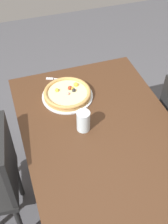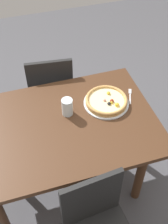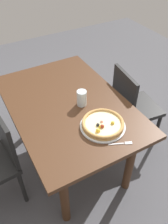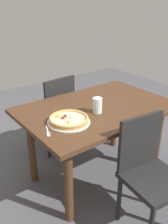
{
  "view_description": "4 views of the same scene",
  "coord_description": "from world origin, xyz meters",
  "px_view_note": "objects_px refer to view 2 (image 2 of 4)",
  "views": [
    {
      "loc": [
        -1.01,
        0.45,
        2.03
      ],
      "look_at": [
        0.19,
        0.05,
        0.77
      ],
      "focal_mm": 46.49,
      "sensor_mm": 36.0,
      "label": 1
    },
    {
      "loc": [
        -0.24,
        -1.31,
        2.29
      ],
      "look_at": [
        0.19,
        0.05,
        0.77
      ],
      "focal_mm": 47.13,
      "sensor_mm": 36.0,
      "label": 2
    },
    {
      "loc": [
        1.37,
        -0.61,
        1.96
      ],
      "look_at": [
        0.19,
        0.05,
        0.77
      ],
      "focal_mm": 37.39,
      "sensor_mm": 36.0,
      "label": 3
    },
    {
      "loc": [
        1.34,
        1.56,
        1.64
      ],
      "look_at": [
        0.19,
        0.05,
        0.77
      ],
      "focal_mm": 40.21,
      "sensor_mm": 36.0,
      "label": 4
    }
  ],
  "objects_px": {
    "fork": "(130,95)",
    "drinking_glass": "(67,107)",
    "chair_far": "(51,89)",
    "plate": "(106,103)",
    "dining_table": "(61,135)",
    "pizza": "(107,101)"
  },
  "relations": [
    {
      "from": "chair_far",
      "to": "fork",
      "type": "xyz_separation_m",
      "value": [
        0.52,
        -0.53,
        0.26
      ]
    },
    {
      "from": "pizza",
      "to": "drinking_glass",
      "type": "relative_size",
      "value": 2.35
    },
    {
      "from": "chair_far",
      "to": "fork",
      "type": "distance_m",
      "value": 0.79
    },
    {
      "from": "pizza",
      "to": "fork",
      "type": "height_order",
      "value": "pizza"
    },
    {
      "from": "plate",
      "to": "drinking_glass",
      "type": "height_order",
      "value": "drinking_glass"
    },
    {
      "from": "chair_far",
      "to": "pizza",
      "type": "relative_size",
      "value": 2.86
    },
    {
      "from": "dining_table",
      "to": "fork",
      "type": "bearing_deg",
      "value": 12.97
    },
    {
      "from": "dining_table",
      "to": "drinking_glass",
      "type": "relative_size",
      "value": 10.29
    },
    {
      "from": "drinking_glass",
      "to": "plate",
      "type": "bearing_deg",
      "value": 2.31
    },
    {
      "from": "fork",
      "to": "drinking_glass",
      "type": "distance_m",
      "value": 0.51
    },
    {
      "from": "dining_table",
      "to": "plate",
      "type": "relative_size",
      "value": 4.04
    },
    {
      "from": "dining_table",
      "to": "drinking_glass",
      "type": "bearing_deg",
      "value": 49.91
    },
    {
      "from": "plate",
      "to": "fork",
      "type": "xyz_separation_m",
      "value": [
        0.2,
        0.03,
        -0.0
      ]
    },
    {
      "from": "fork",
      "to": "drinking_glass",
      "type": "height_order",
      "value": "drinking_glass"
    },
    {
      "from": "plate",
      "to": "fork",
      "type": "height_order",
      "value": "plate"
    },
    {
      "from": "plate",
      "to": "fork",
      "type": "distance_m",
      "value": 0.21
    },
    {
      "from": "pizza",
      "to": "drinking_glass",
      "type": "xyz_separation_m",
      "value": [
        -0.3,
        -0.01,
        0.04
      ]
    },
    {
      "from": "chair_far",
      "to": "plate",
      "type": "relative_size",
      "value": 2.64
    },
    {
      "from": "chair_far",
      "to": "plate",
      "type": "distance_m",
      "value": 0.7
    },
    {
      "from": "plate",
      "to": "pizza",
      "type": "distance_m",
      "value": 0.03
    },
    {
      "from": "dining_table",
      "to": "chair_far",
      "type": "height_order",
      "value": "chair_far"
    },
    {
      "from": "chair_far",
      "to": "pizza",
      "type": "xyz_separation_m",
      "value": [
        0.31,
        -0.56,
        0.29
      ]
    }
  ]
}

